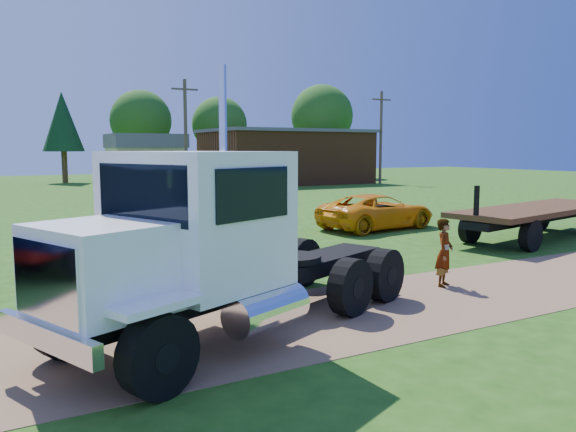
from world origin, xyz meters
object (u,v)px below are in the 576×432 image
white_semi_tractor (203,248)px  spectator_a (444,253)px  orange_pickup (377,212)px  flatbed_trailer (537,214)px

white_semi_tractor → spectator_a: bearing=-13.9°
orange_pickup → spectator_a: 10.15m
white_semi_tractor → flatbed_trailer: (15.19, 4.79, -0.77)m
orange_pickup → flatbed_trailer: bearing=-152.1°
flatbed_trailer → spectator_a: flatbed_trailer is taller
flatbed_trailer → spectator_a: size_ratio=5.28×
white_semi_tractor → spectator_a: 6.86m
white_semi_tractor → orange_pickup: white_semi_tractor is taller
white_semi_tractor → orange_pickup: bearing=18.2°
white_semi_tractor → flatbed_trailer: 15.94m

